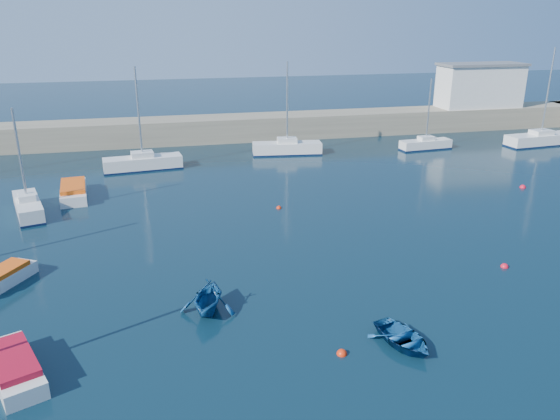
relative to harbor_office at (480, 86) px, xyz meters
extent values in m
plane|color=#0A212E|center=(-30.00, -46.00, -5.10)|extent=(220.00, 220.00, 0.00)
cube|color=gray|center=(-30.00, 0.00, -3.80)|extent=(96.00, 4.50, 2.60)
cube|color=silver|center=(0.00, 0.00, 0.00)|extent=(10.00, 4.00, 5.00)
cube|color=silver|center=(-48.63, -21.36, -4.55)|extent=(3.07, 5.86, 1.09)
cylinder|color=#B7BABC|center=(-48.63, -21.36, -0.76)|extent=(0.16, 0.16, 6.49)
cube|color=silver|center=(-40.72, -10.96, -4.50)|extent=(7.18, 2.77, 1.20)
cylinder|color=#B7BABC|center=(-40.72, -10.96, 0.12)|extent=(0.18, 0.18, 8.05)
cube|color=silver|center=(-26.42, -8.17, -4.50)|extent=(7.13, 2.74, 1.20)
cylinder|color=#B7BABC|center=(-26.42, -8.17, 0.09)|extent=(0.18, 0.18, 8.00)
cube|color=silver|center=(-11.63, -9.40, -4.60)|extent=(5.65, 2.04, 0.99)
cylinder|color=#B7BABC|center=(-11.63, -9.40, -0.93)|extent=(0.15, 0.15, 6.36)
cube|color=silver|center=(1.47, -10.42, -4.50)|extent=(8.08, 2.93, 1.20)
cylinder|color=#B7BABC|center=(1.47, -10.42, 0.65)|extent=(0.17, 0.17, 9.10)
cube|color=silver|center=(-45.45, -41.18, -4.74)|extent=(3.13, 4.62, 0.71)
cube|color=#A20B21|center=(-45.45, -41.18, -4.25)|extent=(2.63, 3.59, 0.27)
cube|color=silver|center=(-47.78, -32.65, -4.77)|extent=(3.00, 3.84, 0.66)
cube|color=#ED510D|center=(-47.78, -32.65, -4.32)|extent=(2.47, 3.01, 0.25)
cube|color=silver|center=(-45.94, -18.06, -4.70)|extent=(2.46, 5.54, 0.80)
cube|color=#ED510D|center=(-45.94, -18.06, -4.15)|extent=(2.22, 4.20, 0.30)
imported|color=navy|center=(-29.62, -42.55, -4.78)|extent=(2.98, 3.61, 0.65)
imported|color=navy|center=(-37.51, -37.89, -4.29)|extent=(3.46, 3.73, 1.62)
sphere|color=red|center=(-32.40, -42.63, -5.10)|extent=(0.45, 0.45, 0.45)
sphere|color=red|center=(-20.66, -36.70, -5.10)|extent=(0.45, 0.45, 0.45)
sphere|color=red|center=(-30.91, -24.15, -5.10)|extent=(0.39, 0.39, 0.39)
sphere|color=red|center=(-10.15, -23.71, -5.10)|extent=(0.51, 0.51, 0.51)
camera|label=1|loc=(-39.32, -61.10, 8.39)|focal=35.00mm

